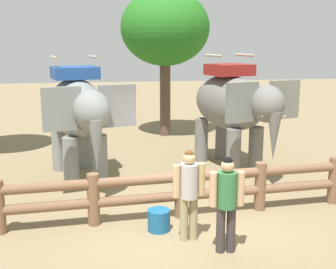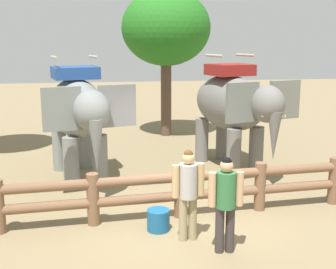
% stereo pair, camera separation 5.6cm
% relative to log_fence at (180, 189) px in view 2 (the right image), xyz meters
% --- Properties ---
extents(ground_plane, '(60.00, 60.00, 0.00)m').
position_rel_log_fence_xyz_m(ground_plane, '(0.00, -0.17, -0.61)').
color(ground_plane, '#816F4E').
extents(log_fence, '(7.29, 0.75, 1.05)m').
position_rel_log_fence_xyz_m(log_fence, '(0.00, 0.00, 0.00)').
color(log_fence, brown).
rests_on(log_fence, ground).
extents(elephant_near_left, '(2.41, 3.82, 3.20)m').
position_rel_log_fence_xyz_m(elephant_near_left, '(-2.11, 2.85, 1.19)').
color(elephant_near_left, gray).
rests_on(elephant_near_left, ground).
extents(elephant_center, '(2.50, 3.83, 3.21)m').
position_rel_log_fence_xyz_m(elephant_center, '(2.07, 3.20, 1.20)').
color(elephant_center, slate).
rests_on(elephant_center, ground).
extents(tourist_woman_in_black, '(0.60, 0.36, 1.70)m').
position_rel_log_fence_xyz_m(tourist_woman_in_black, '(-0.05, -1.09, 0.38)').
color(tourist_woman_in_black, tan).
rests_on(tourist_woman_in_black, ground).
extents(tourist_man_in_blue, '(0.60, 0.35, 1.70)m').
position_rel_log_fence_xyz_m(tourist_man_in_blue, '(0.48, -1.65, 0.38)').
color(tourist_man_in_blue, '#383130').
rests_on(tourist_man_in_blue, ground).
extents(tree_far_left, '(3.25, 3.25, 5.39)m').
position_rel_log_fence_xyz_m(tree_far_left, '(0.90, 7.99, 3.36)').
color(tree_far_left, brown).
rests_on(tree_far_left, ground).
extents(feed_bucket, '(0.44, 0.44, 0.41)m').
position_rel_log_fence_xyz_m(feed_bucket, '(-0.53, -0.59, -0.40)').
color(feed_bucket, '#19598C').
rests_on(feed_bucket, ground).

